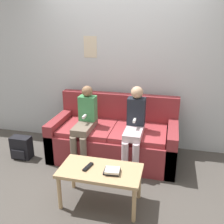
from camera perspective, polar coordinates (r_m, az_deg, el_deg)
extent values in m
plane|color=#4C4742|center=(3.42, -1.68, -14.48)|extent=(10.00, 10.00, 0.00)
cube|color=silver|center=(3.91, 2.33, 10.61)|extent=(8.00, 0.06, 2.60)
cube|color=beige|center=(3.98, -5.00, 14.61)|extent=(0.21, 0.00, 0.32)
cube|color=maroon|center=(3.73, 0.37, -7.46)|extent=(1.81, 0.86, 0.43)
cube|color=maroon|center=(3.88, 1.61, 0.85)|extent=(1.81, 0.14, 0.47)
cube|color=maroon|center=(3.95, -11.53, -4.96)|extent=(0.14, 0.86, 0.59)
cube|color=maroon|center=(3.62, 13.46, -7.58)|extent=(0.14, 0.86, 0.59)
cube|color=#A1343A|center=(3.69, -5.47, -3.59)|extent=(0.75, 0.70, 0.07)
cube|color=#A1343A|center=(3.53, 6.23, -4.74)|extent=(0.75, 0.70, 0.07)
cube|color=tan|center=(2.77, -2.70, -13.26)|extent=(0.89, 0.46, 0.04)
cylinder|color=tan|center=(2.87, -11.91, -17.63)|extent=(0.04, 0.04, 0.40)
cylinder|color=tan|center=(2.68, 5.05, -20.45)|extent=(0.04, 0.04, 0.40)
cylinder|color=tan|center=(3.15, -8.91, -13.64)|extent=(0.04, 0.04, 0.40)
cylinder|color=tan|center=(2.98, 6.24, -15.78)|extent=(0.04, 0.04, 0.40)
cylinder|color=#756656|center=(3.46, -8.71, -9.43)|extent=(0.09, 0.09, 0.50)
cylinder|color=#756656|center=(3.41, -6.50, -9.75)|extent=(0.09, 0.09, 0.50)
cube|color=#756656|center=(3.53, -6.25, -3.33)|extent=(0.23, 0.53, 0.09)
cube|color=#429356|center=(3.59, -5.56, 0.88)|extent=(0.24, 0.16, 0.36)
sphere|color=#8C6647|center=(3.51, -5.69, 4.75)|extent=(0.15, 0.15, 0.15)
cube|color=white|center=(3.48, -6.32, -1.01)|extent=(0.03, 0.12, 0.03)
cylinder|color=silver|center=(3.28, 2.93, -10.95)|extent=(0.09, 0.09, 0.50)
cylinder|color=silver|center=(3.26, 5.39, -11.22)|extent=(0.09, 0.09, 0.50)
cube|color=silver|center=(3.37, 5.07, -4.46)|extent=(0.23, 0.53, 0.09)
cube|color=#1E232D|center=(3.43, 5.59, 0.16)|extent=(0.24, 0.16, 0.38)
sphere|color=tan|center=(3.34, 5.74, 4.47)|extent=(0.17, 0.17, 0.17)
cube|color=white|center=(3.31, 5.17, -1.93)|extent=(0.03, 0.12, 0.03)
cube|color=black|center=(2.79, -5.51, -12.37)|extent=(0.08, 0.17, 0.02)
cube|color=black|center=(2.70, -0.02, -13.42)|extent=(0.17, 0.15, 0.02)
cube|color=silver|center=(2.67, 0.07, -13.18)|extent=(0.16, 0.15, 0.02)
cube|color=black|center=(3.99, -19.95, -7.59)|extent=(0.29, 0.17, 0.34)
cube|color=black|center=(3.95, -20.61, -9.07)|extent=(0.20, 0.03, 0.13)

